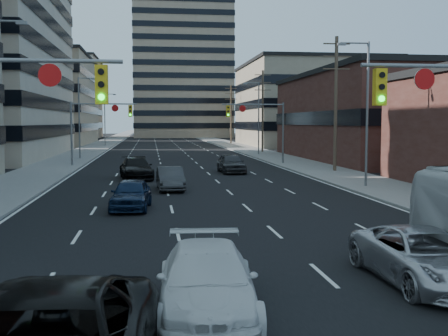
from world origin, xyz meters
The scene contains 24 objects.
road_surface centered at (0.00, 130.00, 0.01)m, with size 18.00×300.00×0.02m, color black.
sidewalk_left centered at (-11.50, 130.00, 0.07)m, with size 5.00×300.00×0.15m, color slate.
sidewalk_right centered at (11.50, 130.00, 0.07)m, with size 5.00×300.00×0.15m, color slate.
office_left_far centered at (-24.00, 100.00, 8.00)m, with size 20.00×30.00×16.00m, color gray.
storefront_right_mid centered at (24.00, 50.00, 4.50)m, with size 20.00×30.00×9.00m, color #472119.
office_right_far centered at (25.00, 88.00, 7.00)m, with size 22.00×28.00×14.00m, color gray.
apartment_tower centered at (6.00, 150.00, 29.00)m, with size 26.00×26.00×58.00m, color gray.
bg_block_left centered at (-28.00, 140.00, 10.00)m, with size 24.00×24.00×20.00m, color #ADA089.
bg_block_right centered at (32.00, 130.00, 6.00)m, with size 22.00×22.00×12.00m, color gray.
signal_far_left centered at (-7.68, 45.00, 4.30)m, with size 6.09×0.33×6.00m.
signal_far_right centered at (7.68, 45.00, 4.30)m, with size 6.09×0.33×6.00m.
utility_pole_block centered at (12.20, 36.00, 5.78)m, with size 2.20×0.28×11.00m.
utility_pole_midblock centered at (12.20, 66.00, 5.78)m, with size 2.20×0.28×11.00m.
utility_pole_distant centered at (12.20, 96.00, 5.78)m, with size 2.20×0.28×11.00m.
streetlight_left_mid centered at (-10.34, 55.00, 5.05)m, with size 2.03×0.22×9.00m.
streetlight_left_far centered at (-10.34, 90.00, 5.05)m, with size 2.03×0.22×9.00m.
streetlight_right_near centered at (10.34, 25.00, 5.05)m, with size 2.03×0.22×9.00m.
streetlight_right_far centered at (10.34, 60.00, 5.05)m, with size 2.03×0.22×9.00m.
white_van centered at (-1.60, 3.32, 0.73)m, with size 2.06×5.06×1.47m, color silver.
silver_suv centered at (4.10, 4.98, 0.70)m, with size 2.32×5.03×1.40m, color #B8B7BC.
sedan_blue centered at (-3.69, 18.26, 0.73)m, with size 1.72×4.27×1.45m, color #0E1D38.
sedan_grey_center centered at (-1.60, 25.56, 0.70)m, with size 1.49×4.26×1.41m, color #363638.
sedan_black_far centered at (-3.81, 32.55, 0.78)m, with size 2.19×5.38×1.56m, color black.
sedan_grey_right centered at (3.69, 36.50, 0.79)m, with size 1.87×4.64×1.58m, color #313134.
Camera 1 is at (-2.75, -8.23, 4.10)m, focal length 45.00 mm.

